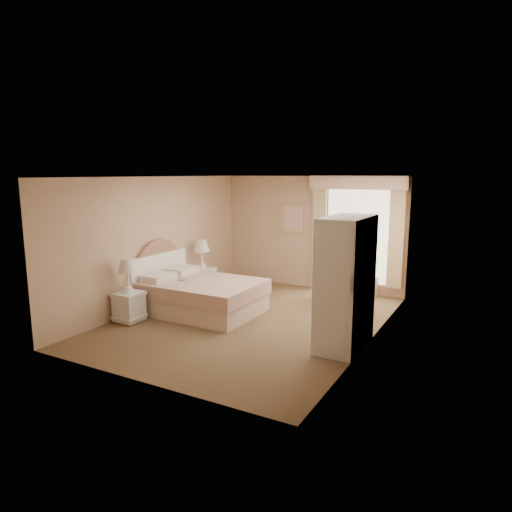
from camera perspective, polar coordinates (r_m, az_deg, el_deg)
The scene contains 9 objects.
room at distance 7.82m, azimuth -0.63°, elevation 0.66°, with size 4.21×5.51×2.51m.
window at distance 9.84m, azimuth 12.42°, elevation 2.95°, with size 2.05×0.22×2.51m.
framed_art at distance 10.39m, azimuth 4.58°, elevation 4.70°, with size 0.52×0.04×0.62m.
bed at distance 8.61m, azimuth -7.20°, elevation -4.73°, with size 2.09×1.59×1.41m.
nightstand_near at distance 8.25m, azimuth -15.64°, elevation -5.14°, with size 0.45×0.45×1.10m.
nightstand_far at distance 9.88m, azimuth -6.73°, elevation -2.19°, with size 0.47×0.47×1.14m.
round_table at distance 9.32m, azimuth 10.94°, elevation -2.71°, with size 0.70×0.70×0.74m.
cafe_chair at distance 9.46m, azimuth 8.64°, elevation -2.39°, with size 0.52×0.52×0.86m.
armoire at distance 6.88m, azimuth 11.15°, elevation -4.65°, with size 0.59×1.17×1.95m.
Camera 1 is at (3.79, -6.71, 2.56)m, focal length 32.00 mm.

